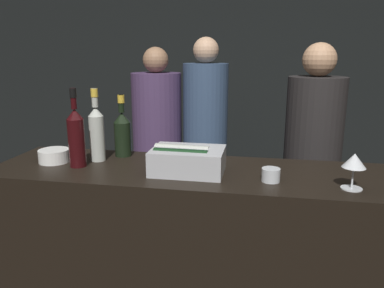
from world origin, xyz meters
TOP-DOWN VIEW (x-y plane):
  - wall_back_chalkboard at (0.00, 2.75)m, footprint 6.40×0.06m
  - bar_counter at (0.00, 0.27)m, footprint 1.94×0.55m
  - ice_bin_with_bottles at (-0.01, 0.23)m, footprint 0.33×0.24m
  - bowl_white at (-0.71, 0.27)m, footprint 0.15×0.15m
  - wine_glass at (0.70, 0.14)m, footprint 0.10×0.10m
  - candle_votive at (0.37, 0.18)m, footprint 0.08×0.08m
  - rose_wine_bottle at (-0.50, 0.34)m, footprint 0.08×0.08m
  - red_wine_bottle_black_foil at (-0.56, 0.23)m, footprint 0.08×0.08m
  - champagne_bottle at (-0.41, 0.45)m, footprint 0.09×0.09m
  - person_in_hoodie at (-0.14, 1.69)m, footprint 0.38×0.38m
  - person_blond_tee at (-0.55, 1.63)m, footprint 0.42×0.42m
  - person_grey_polo at (0.66, 1.08)m, footprint 0.37×0.37m

SIDE VIEW (x-z plane):
  - bar_counter at x=0.00m, z-range 0.00..1.04m
  - person_blond_tee at x=-0.55m, z-range 0.08..1.70m
  - person_grey_polo at x=0.66m, z-range 0.09..1.73m
  - person_in_hoodie at x=-0.14m, z-range 0.09..1.80m
  - candle_votive at x=0.37m, z-range 1.04..1.10m
  - bowl_white at x=-0.71m, z-range 1.04..1.11m
  - ice_bin_with_bottles at x=-0.01m, z-range 1.04..1.16m
  - wine_glass at x=0.70m, z-range 1.08..1.23m
  - champagne_bottle at x=-0.41m, z-range 1.00..1.33m
  - red_wine_bottle_black_foil at x=-0.56m, z-range 1.00..1.38m
  - rose_wine_bottle at x=-0.50m, z-range 1.01..1.38m
  - wall_back_chalkboard at x=0.00m, z-range 0.00..2.80m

